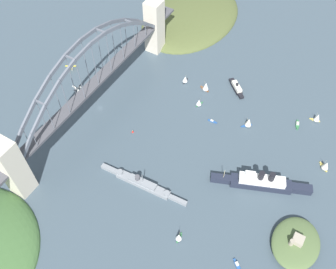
{
  "coord_description": "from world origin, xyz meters",
  "views": [
    {
      "loc": [
        176.57,
        182.47,
        273.15
      ],
      "look_at": [
        0.0,
        78.65,
        8.0
      ],
      "focal_mm": 39.36,
      "sensor_mm": 36.0,
      "label": 1
    }
  ],
  "objects_px": {
    "small_boat_7": "(185,79)",
    "fort_island_mid_harbor": "(296,243)",
    "small_boat_8": "(326,165)",
    "channel_marker_buoy": "(133,131)",
    "small_boat_1": "(179,237)",
    "small_boat_3": "(206,86)",
    "harbor_ferry_steamer": "(236,87)",
    "ocean_liner": "(262,182)",
    "small_boat_4": "(249,122)",
    "harbor_arch_bridge": "(95,84)",
    "small_boat_6": "(237,265)",
    "seaplane_taxiing_near_bridge": "(77,89)",
    "seaplane_second_in_formation": "(71,67)",
    "small_boat_9": "(199,102)",
    "small_boat_0": "(317,117)",
    "naval_cruiser": "(142,183)",
    "small_boat_2": "(212,121)",
    "small_boat_5": "(297,124)"
  },
  "relations": [
    {
      "from": "small_boat_9",
      "to": "ocean_liner",
      "type": "bearing_deg",
      "value": 57.74
    },
    {
      "from": "ocean_liner",
      "to": "small_boat_5",
      "type": "height_order",
      "value": "ocean_liner"
    },
    {
      "from": "small_boat_5",
      "to": "small_boat_9",
      "type": "xyz_separation_m",
      "value": [
        25.1,
        -93.37,
        3.38
      ]
    },
    {
      "from": "seaplane_second_in_formation",
      "to": "small_boat_4",
      "type": "relative_size",
      "value": 0.98
    },
    {
      "from": "fort_island_mid_harbor",
      "to": "seaplane_taxiing_near_bridge",
      "type": "height_order",
      "value": "fort_island_mid_harbor"
    },
    {
      "from": "ocean_liner",
      "to": "harbor_ferry_steamer",
      "type": "xyz_separation_m",
      "value": [
        -94.8,
        -64.46,
        -3.19
      ]
    },
    {
      "from": "ocean_liner",
      "to": "small_boat_6",
      "type": "relative_size",
      "value": 8.8
    },
    {
      "from": "ocean_liner",
      "to": "channel_marker_buoy",
      "type": "height_order",
      "value": "ocean_liner"
    },
    {
      "from": "small_boat_3",
      "to": "small_boat_6",
      "type": "height_order",
      "value": "small_boat_3"
    },
    {
      "from": "harbor_ferry_steamer",
      "to": "fort_island_mid_harbor",
      "type": "height_order",
      "value": "fort_island_mid_harbor"
    },
    {
      "from": "seaplane_taxiing_near_bridge",
      "to": "small_boat_1",
      "type": "relative_size",
      "value": 1.17
    },
    {
      "from": "small_boat_1",
      "to": "small_boat_4",
      "type": "bearing_deg",
      "value": 179.33
    },
    {
      "from": "small_boat_1",
      "to": "small_boat_8",
      "type": "relative_size",
      "value": 0.97
    },
    {
      "from": "small_boat_0",
      "to": "channel_marker_buoy",
      "type": "distance_m",
      "value": 176.97
    },
    {
      "from": "small_boat_0",
      "to": "fort_island_mid_harbor",
      "type": "bearing_deg",
      "value": 9.7
    },
    {
      "from": "harbor_ferry_steamer",
      "to": "ocean_liner",
      "type": "bearing_deg",
      "value": 34.21
    },
    {
      "from": "small_boat_8",
      "to": "naval_cruiser",
      "type": "bearing_deg",
      "value": -53.5
    },
    {
      "from": "small_boat_8",
      "to": "harbor_arch_bridge",
      "type": "bearing_deg",
      "value": -78.71
    },
    {
      "from": "ocean_liner",
      "to": "small_boat_3",
      "type": "relative_size",
      "value": 6.76
    },
    {
      "from": "harbor_arch_bridge",
      "to": "small_boat_4",
      "type": "height_order",
      "value": "harbor_arch_bridge"
    },
    {
      "from": "small_boat_1",
      "to": "small_boat_7",
      "type": "xyz_separation_m",
      "value": [
        -153.08,
        -78.76,
        -0.54
      ]
    },
    {
      "from": "harbor_arch_bridge",
      "to": "naval_cruiser",
      "type": "xyz_separation_m",
      "value": [
        52.43,
        84.23,
        -30.16
      ]
    },
    {
      "from": "small_boat_0",
      "to": "small_boat_7",
      "type": "bearing_deg",
      "value": -82.53
    },
    {
      "from": "small_boat_1",
      "to": "small_boat_9",
      "type": "height_order",
      "value": "small_boat_1"
    },
    {
      "from": "small_boat_1",
      "to": "small_boat_3",
      "type": "height_order",
      "value": "small_boat_3"
    },
    {
      "from": "seaplane_second_in_formation",
      "to": "small_boat_9",
      "type": "height_order",
      "value": "small_boat_9"
    },
    {
      "from": "harbor_arch_bridge",
      "to": "small_boat_3",
      "type": "bearing_deg",
      "value": 133.51
    },
    {
      "from": "seaplane_taxiing_near_bridge",
      "to": "fort_island_mid_harbor",
      "type": "bearing_deg",
      "value": 79.65
    },
    {
      "from": "small_boat_3",
      "to": "small_boat_5",
      "type": "relative_size",
      "value": 0.99
    },
    {
      "from": "small_boat_4",
      "to": "channel_marker_buoy",
      "type": "relative_size",
      "value": 4.1
    },
    {
      "from": "small_boat_3",
      "to": "small_boat_7",
      "type": "height_order",
      "value": "small_boat_3"
    },
    {
      "from": "naval_cruiser",
      "to": "small_boat_0",
      "type": "distance_m",
      "value": 179.59
    },
    {
      "from": "seaplane_taxiing_near_bridge",
      "to": "small_boat_8",
      "type": "height_order",
      "value": "small_boat_8"
    },
    {
      "from": "small_boat_2",
      "to": "small_boat_3",
      "type": "bearing_deg",
      "value": -144.06
    },
    {
      "from": "channel_marker_buoy",
      "to": "naval_cruiser",
      "type": "bearing_deg",
      "value": 41.87
    },
    {
      "from": "fort_island_mid_harbor",
      "to": "channel_marker_buoy",
      "type": "bearing_deg",
      "value": -99.67
    },
    {
      "from": "harbor_arch_bridge",
      "to": "small_boat_1",
      "type": "relative_size",
      "value": 27.08
    },
    {
      "from": "seaplane_taxiing_near_bridge",
      "to": "small_boat_2",
      "type": "bearing_deg",
      "value": 103.34
    },
    {
      "from": "small_boat_3",
      "to": "small_boat_5",
      "type": "distance_m",
      "value": 97.32
    },
    {
      "from": "small_boat_8",
      "to": "ocean_liner",
      "type": "bearing_deg",
      "value": -42.9
    },
    {
      "from": "seaplane_second_in_formation",
      "to": "small_boat_3",
      "type": "xyz_separation_m",
      "value": [
        -45.4,
        140.66,
        3.38
      ]
    },
    {
      "from": "small_boat_1",
      "to": "small_boat_5",
      "type": "distance_m",
      "value": 162.0
    },
    {
      "from": "ocean_liner",
      "to": "small_boat_3",
      "type": "height_order",
      "value": "ocean_liner"
    },
    {
      "from": "small_boat_8",
      "to": "channel_marker_buoy",
      "type": "xyz_separation_m",
      "value": [
        51.49,
        -167.04,
        -3.73
      ]
    },
    {
      "from": "small_boat_7",
      "to": "small_boat_8",
      "type": "distance_m",
      "value": 160.31
    },
    {
      "from": "seaplane_taxiing_near_bridge",
      "to": "small_boat_7",
      "type": "xyz_separation_m",
      "value": [
        -67.3,
        90.04,
        2.06
      ]
    },
    {
      "from": "small_boat_7",
      "to": "fort_island_mid_harbor",
      "type": "bearing_deg",
      "value": 54.4
    },
    {
      "from": "harbor_arch_bridge",
      "to": "naval_cruiser",
      "type": "bearing_deg",
      "value": 58.1
    },
    {
      "from": "harbor_arch_bridge",
      "to": "harbor_ferry_steamer",
      "type": "xyz_separation_m",
      "value": [
        -92.45,
        106.37,
        -30.4
      ]
    },
    {
      "from": "naval_cruiser",
      "to": "small_boat_0",
      "type": "xyz_separation_m",
      "value": [
        -144.97,
        105.98,
        2.03
      ]
    }
  ]
}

